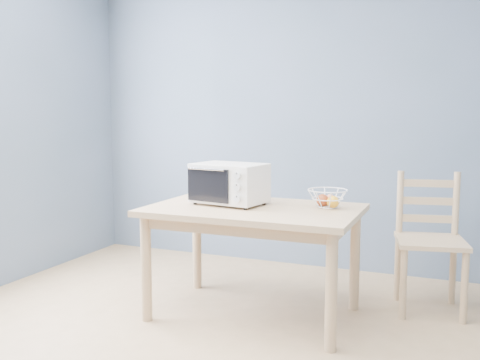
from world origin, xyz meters
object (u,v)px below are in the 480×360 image
at_px(fruit_basket, 328,198).
at_px(dining_chair, 429,243).
at_px(dining_table, 254,222).
at_px(toaster_oven, 227,183).

relative_size(fruit_basket, dining_chair, 0.36).
xyz_separation_m(dining_table, toaster_oven, (-0.22, 0.05, 0.25)).
bearing_deg(toaster_oven, dining_table, -2.47).
bearing_deg(dining_chair, dining_table, -164.00).
height_order(dining_table, fruit_basket, fruit_basket).
bearing_deg(dining_chair, fruit_basket, -159.09).
distance_m(fruit_basket, dining_chair, 0.82).
bearing_deg(dining_table, dining_chair, 27.44).
height_order(toaster_oven, dining_chair, toaster_oven).
xyz_separation_m(toaster_oven, fruit_basket, (0.68, 0.12, -0.09)).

